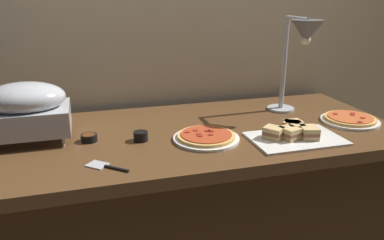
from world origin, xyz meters
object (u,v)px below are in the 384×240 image
at_px(heat_lamp, 301,41).
at_px(pizza_plate_front, 206,137).
at_px(chafing_dish, 26,109).
at_px(serving_spatula, 106,167).
at_px(sauce_cup_near, 141,136).
at_px(sauce_cup_far, 89,137).
at_px(pizza_plate_center, 350,119).
at_px(sandwich_platter, 294,133).

distance_m(heat_lamp, pizza_plate_front, 0.65).
relative_size(chafing_dish, serving_spatula, 2.24).
relative_size(sauce_cup_near, sauce_cup_far, 0.89).
distance_m(pizza_plate_center, serving_spatula, 1.17).
bearing_deg(serving_spatula, heat_lamp, 18.74).
bearing_deg(pizza_plate_front, sandwich_platter, -13.61).
distance_m(pizza_plate_center, sauce_cup_near, 1.00).
distance_m(heat_lamp, serving_spatula, 1.06).
relative_size(sandwich_platter, serving_spatula, 2.53).
bearing_deg(sauce_cup_near, serving_spatula, -125.26).
height_order(heat_lamp, sauce_cup_far, heat_lamp).
height_order(heat_lamp, pizza_plate_center, heat_lamp).
xyz_separation_m(pizza_plate_center, serving_spatula, (-1.16, -0.19, -0.01)).
bearing_deg(sandwich_platter, chafing_dish, 165.34).
xyz_separation_m(pizza_plate_center, sauce_cup_far, (-1.21, 0.09, 0.00)).
xyz_separation_m(chafing_dish, pizza_plate_center, (1.44, -0.16, -0.13)).
bearing_deg(sauce_cup_near, pizza_plate_center, -1.95).
xyz_separation_m(sauce_cup_near, serving_spatula, (-0.16, -0.22, -0.02)).
bearing_deg(heat_lamp, chafing_dish, 178.57).
bearing_deg(heat_lamp, pizza_plate_center, -30.54).
relative_size(pizza_plate_front, serving_spatula, 1.85).
bearing_deg(sandwich_platter, heat_lamp, 58.50).
height_order(pizza_plate_front, sauce_cup_near, sauce_cup_near).
height_order(pizza_plate_center, sauce_cup_near, sauce_cup_near).
bearing_deg(chafing_dish, pizza_plate_front, -15.19).
relative_size(pizza_plate_front, sauce_cup_near, 4.65).
bearing_deg(pizza_plate_center, serving_spatula, -170.78).
height_order(chafing_dish, sandwich_platter, chafing_dish).
bearing_deg(chafing_dish, sandwich_platter, -14.66).
bearing_deg(sandwich_platter, serving_spatula, -175.04).
xyz_separation_m(chafing_dish, sandwich_platter, (1.07, -0.28, -0.12)).
height_order(chafing_dish, pizza_plate_front, chafing_dish).
height_order(pizza_plate_center, serving_spatula, pizza_plate_center).
bearing_deg(pizza_plate_front, sauce_cup_near, 165.93).
height_order(pizza_plate_center, sauce_cup_far, same).
bearing_deg(sauce_cup_near, heat_lamp, 7.01).
bearing_deg(chafing_dish, sauce_cup_near, -15.86).
distance_m(chafing_dish, heat_lamp, 1.25).
bearing_deg(sandwich_platter, pizza_plate_front, 166.39).
xyz_separation_m(heat_lamp, sandwich_platter, (-0.15, -0.25, -0.35)).
distance_m(heat_lamp, sauce_cup_near, 0.86).
distance_m(sandwich_platter, serving_spatula, 0.79).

